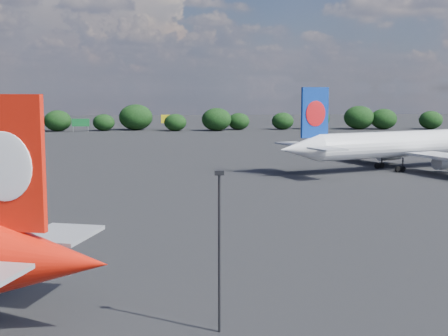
{
  "coord_description": "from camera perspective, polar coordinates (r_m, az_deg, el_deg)",
  "views": [
    {
      "loc": [
        10.9,
        -41.86,
        14.95
      ],
      "look_at": [
        16.0,
        12.0,
        8.0
      ],
      "focal_mm": 50.0,
      "sensor_mm": 36.0,
      "label": 1
    }
  ],
  "objects": [
    {
      "name": "billboard_yellow",
      "position": [
        224.14,
        -5.14,
        4.46
      ],
      "size": [
        5.0,
        0.3,
        5.5
      ],
      "color": "yellow",
      "rests_on": "ground"
    },
    {
      "name": "ground",
      "position": [
        103.53,
        -11.4,
        -1.13
      ],
      "size": [
        500.0,
        500.0,
        0.0
      ],
      "primitive_type": "plane",
      "color": "black",
      "rests_on": "ground"
    },
    {
      "name": "highway_sign",
      "position": [
        220.09,
        -12.98,
        4.05
      ],
      "size": [
        6.0,
        0.3,
        4.5
      ],
      "color": "#13622A",
      "rests_on": "ground"
    },
    {
      "name": "china_southern_airliner",
      "position": [
        118.19,
        15.27,
        2.04
      ],
      "size": [
        44.89,
        43.15,
        15.1
      ],
      "color": "white",
      "rests_on": "ground"
    },
    {
      "name": "apron_lamp_post",
      "position": [
        38.01,
        -0.43,
        -6.81
      ],
      "size": [
        0.55,
        0.3,
        10.06
      ],
      "color": "black",
      "rests_on": "ground"
    },
    {
      "name": "horizon_treeline",
      "position": [
        222.66,
        -5.49,
        4.41
      ],
      "size": [
        205.54,
        16.16,
        9.21
      ],
      "color": "black",
      "rests_on": "ground"
    }
  ]
}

